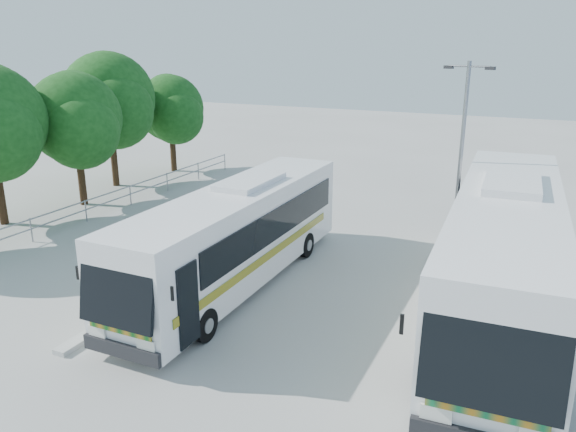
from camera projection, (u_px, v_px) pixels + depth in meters
The scene contains 9 objects.
ground at pixel (249, 285), 18.72m from camera, with size 100.00×100.00×0.00m, color #ABABA5.
kerb_divider at pixel (221, 253), 21.36m from camera, with size 0.40×16.00×0.15m, color #B2B2AD.
railing at pixel (101, 200), 26.00m from camera, with size 0.06×22.00×1.00m.
tree_far_c at pixel (76, 119), 26.77m from camera, with size 4.97×4.69×6.49m.
tree_far_d at pixel (110, 99), 30.29m from camera, with size 5.62×5.30×7.33m.
tree_far_e at pixel (171, 108), 34.18m from camera, with size 4.54×4.28×5.92m.
coach_main at pixel (237, 234), 18.31m from camera, with size 2.45×11.58×3.21m.
coach_adjacent at pixel (504, 253), 15.88m from camera, with size 3.42×13.59×3.74m.
lamppost at pixel (461, 156), 19.62m from camera, with size 1.73×0.57×7.16m.
Camera 1 is at (8.47, -15.02, 7.75)m, focal length 35.00 mm.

